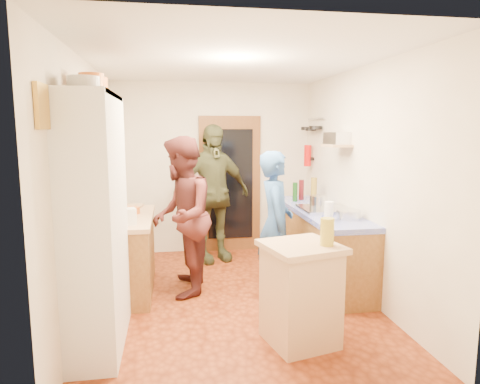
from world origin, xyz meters
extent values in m
cube|color=brown|center=(0.00, 0.00, -0.01)|extent=(3.00, 4.00, 0.02)
cube|color=silver|center=(0.00, 0.00, 2.61)|extent=(3.00, 4.00, 0.02)
cube|color=silver|center=(0.00, 2.01, 1.30)|extent=(3.00, 0.02, 2.60)
cube|color=silver|center=(0.00, -2.01, 1.30)|extent=(3.00, 0.02, 2.60)
cube|color=silver|center=(-1.51, 0.00, 1.30)|extent=(0.02, 4.00, 2.60)
cube|color=silver|center=(1.51, 0.00, 1.30)|extent=(0.02, 4.00, 2.60)
cube|color=brown|center=(0.25, 1.97, 1.05)|extent=(0.95, 0.06, 2.10)
cube|color=black|center=(0.25, 1.94, 1.05)|extent=(0.70, 0.02, 1.70)
cube|color=silver|center=(-1.30, -0.80, 1.10)|extent=(0.40, 1.20, 2.20)
cube|color=silver|center=(-1.30, -0.80, 2.18)|extent=(0.40, 1.14, 0.04)
cylinder|color=white|center=(-1.30, -1.06, 2.25)|extent=(0.25, 0.25, 0.10)
cylinder|color=orange|center=(-1.30, -0.71, 2.28)|extent=(0.21, 0.21, 0.17)
cylinder|color=orange|center=(-1.30, -0.42, 2.28)|extent=(0.19, 0.19, 0.17)
cube|color=olive|center=(-1.20, 0.45, 0.42)|extent=(0.60, 1.40, 0.85)
cube|color=tan|center=(-1.20, 0.45, 0.88)|extent=(0.64, 1.44, 0.05)
cube|color=white|center=(-1.15, -0.02, 0.99)|extent=(0.26, 0.21, 0.17)
cylinder|color=white|center=(-1.25, 0.31, 0.98)|extent=(0.16, 0.16, 0.16)
cylinder|color=orange|center=(-1.12, 0.59, 0.94)|extent=(0.20, 0.20, 0.08)
cube|color=tan|center=(-1.18, 1.06, 0.91)|extent=(0.32, 0.25, 0.02)
cube|color=olive|center=(1.20, 0.50, 0.42)|extent=(0.60, 2.20, 0.84)
cube|color=#0212C0|center=(1.20, 0.50, 0.87)|extent=(0.62, 2.22, 0.06)
cube|color=silver|center=(1.20, 0.39, 0.92)|extent=(0.55, 0.58, 0.04)
cylinder|color=silver|center=(1.15, 0.44, 1.01)|extent=(0.22, 0.22, 0.14)
cylinder|color=#143F14|center=(1.05, 1.12, 1.03)|extent=(0.08, 0.08, 0.27)
cylinder|color=#591419|center=(1.18, 1.25, 1.04)|extent=(0.08, 0.08, 0.29)
cylinder|color=olive|center=(1.31, 1.09, 1.07)|extent=(0.10, 0.10, 0.33)
cylinder|color=white|center=(1.05, -0.17, 1.01)|extent=(0.11, 0.11, 0.21)
cylinder|color=silver|center=(1.30, -0.13, 0.95)|extent=(0.32, 0.32, 0.10)
cube|color=tan|center=(0.46, -1.09, 0.43)|extent=(0.66, 0.66, 0.86)
cube|color=tan|center=(0.46, -1.09, 0.89)|extent=(0.75, 0.75, 0.05)
cube|color=white|center=(0.39, -1.05, 0.90)|extent=(0.41, 0.35, 0.02)
cylinder|color=#AD9E2D|center=(0.66, -1.16, 1.03)|extent=(0.14, 0.14, 0.24)
cylinder|color=silver|center=(1.46, 1.52, 2.05)|extent=(0.02, 0.65, 0.02)
cylinder|color=black|center=(1.40, 1.35, 1.92)|extent=(0.18, 0.18, 0.05)
cylinder|color=black|center=(1.40, 1.55, 1.90)|extent=(0.16, 0.16, 0.05)
cylinder|color=black|center=(1.40, 1.75, 1.91)|extent=(0.17, 0.17, 0.05)
cube|color=tan|center=(1.37, 0.45, 1.70)|extent=(0.26, 0.42, 0.03)
cube|color=silver|center=(1.37, 0.45, 1.79)|extent=(0.27, 0.33, 0.15)
cube|color=black|center=(1.47, 1.70, 1.45)|extent=(0.06, 0.10, 0.04)
cylinder|color=red|center=(1.41, 1.70, 1.50)|extent=(0.11, 0.11, 0.32)
cube|color=gold|center=(-1.48, -1.55, 2.05)|extent=(0.03, 0.25, 0.30)
imported|color=#2B5191|center=(0.54, 0.06, 0.83)|extent=(0.48, 0.66, 1.66)
imported|color=#491E1C|center=(-0.51, 0.30, 0.91)|extent=(0.78, 0.96, 1.83)
imported|color=#3B3D23|center=(-0.07, 1.46, 0.99)|extent=(1.25, 0.82, 1.97)
camera|label=1|loc=(-0.66, -4.57, 1.90)|focal=32.00mm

